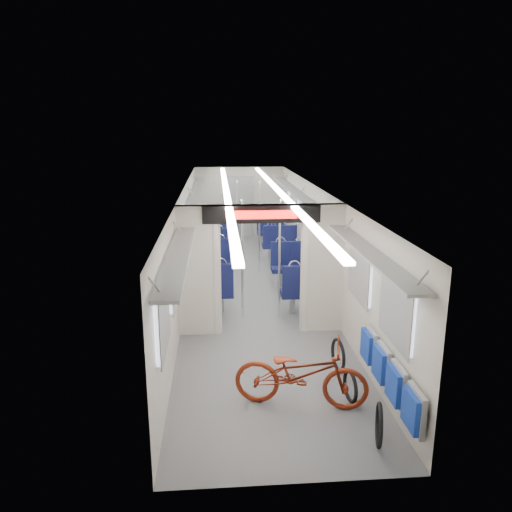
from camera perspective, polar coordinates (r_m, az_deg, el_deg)
The scene contains 14 objects.
carriage at distance 10.33m, azimuth -0.27°, elevation 2.98°, with size 12.00×12.02×2.31m.
bicycle at distance 6.71m, azimuth 5.16°, elevation -13.23°, with size 0.61×1.75×0.92m, color maroon.
flip_bench at distance 6.63m, azimuth 14.89°, elevation -12.91°, with size 0.12×2.08×0.49m.
bike_hoop_a at distance 6.23m, azimuth 13.87°, elevation -18.44°, with size 0.53×0.53×0.05m, color black.
bike_hoop_b at distance 7.01m, azimuth 10.71°, elevation -14.62°, with size 0.45×0.45×0.05m, color black.
bike_hoop_c at distance 7.75m, azimuth 9.35°, elevation -11.26°, with size 0.51×0.51×0.05m, color black.
seat_bay_near_left at distance 10.71m, azimuth -5.33°, elevation -1.80°, with size 0.95×2.28×1.16m.
seat_bay_near_right at distance 10.65m, azimuth 4.77°, elevation -1.97°, with size 0.93×2.15×1.12m.
seat_bay_far_left at distance 14.23m, azimuth -5.17°, elevation 2.17°, with size 0.89×1.97×1.07m.
seat_bay_far_right at distance 14.52m, azimuth 2.25°, elevation 2.55°, with size 0.92×2.11×1.11m.
stanchion_near_left at distance 9.35m, azimuth -1.57°, elevation -0.49°, with size 0.04×0.04×2.30m, color silver.
stanchion_near_right at distance 9.36m, azimuth 2.68°, elevation -0.48°, with size 0.04×0.04×2.30m, color silver.
stanchion_far_left at distance 12.40m, azimuth -2.08°, elevation 3.29°, with size 0.04×0.04×2.30m, color silver.
stanchion_far_right at distance 12.28m, azimuth 0.38°, elevation 3.19°, with size 0.05×0.05×2.30m, color silver.
Camera 1 is at (-0.75, -10.35, 3.60)m, focal length 35.00 mm.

